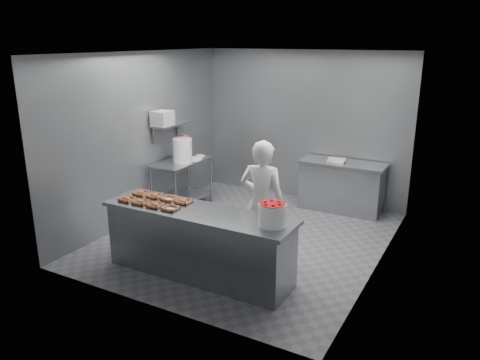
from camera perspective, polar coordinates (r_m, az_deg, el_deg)
name	(u,v)px	position (r m, az deg, el deg)	size (l,w,h in m)	color
floor	(247,238)	(7.38, 0.89, -7.03)	(4.50, 4.50, 0.00)	#4C4C51
ceiling	(248,53)	(6.75, 1.00, 15.25)	(4.50, 4.50, 0.00)	white
wall_back	(303,126)	(8.94, 7.74, 6.50)	(4.00, 0.04, 2.80)	slate
wall_left	(142,137)	(8.04, -11.81, 5.12)	(0.04, 4.50, 2.80)	slate
wall_right	(385,168)	(6.28, 17.29, 1.41)	(0.04, 4.50, 2.80)	slate
service_counter	(199,243)	(6.14, -5.06, -7.63)	(2.60, 0.70, 0.90)	slate
prep_table	(182,177)	(8.48, -7.07, 0.33)	(0.60, 1.20, 0.90)	slate
back_counter	(341,186)	(8.57, 12.25, -0.74)	(1.50, 0.60, 0.90)	slate
wall_shelf	(172,124)	(8.36, -8.26, 6.79)	(0.35, 0.90, 0.03)	slate
tray_0	(127,199)	(6.47, -13.59, -2.27)	(0.19, 0.18, 0.06)	tan
tray_1	(141,202)	(6.32, -11.97, -2.63)	(0.19, 0.18, 0.06)	tan
tray_2	(155,205)	(6.17, -10.26, -3.01)	(0.19, 0.18, 0.06)	tan
tray_3	(171,208)	(6.03, -8.46, -3.43)	(0.19, 0.18, 0.04)	tan
tray_4	(141,193)	(6.67, -11.94, -1.57)	(0.19, 0.18, 0.06)	tan
tray_5	(155,196)	(6.52, -10.33, -1.90)	(0.19, 0.18, 0.06)	tan
tray_6	(169,199)	(6.38, -8.62, -2.27)	(0.19, 0.18, 0.04)	tan
tray_7	(184,201)	(6.24, -6.89, -2.60)	(0.19, 0.18, 0.06)	tan
worker	(262,203)	(6.34, 2.72, -2.77)	(0.63, 0.41, 1.73)	silver
strawberry_tub	(272,214)	(5.45, 3.96, -4.11)	(0.33, 0.33, 0.27)	white
glaze_bucket	(182,150)	(8.26, -7.03, 3.67)	(0.35, 0.33, 0.51)	white
bucket_lid	(194,159)	(8.47, -5.60, 2.60)	(0.29, 0.29, 0.02)	white
rag	(200,156)	(8.68, -4.88, 2.97)	(0.14, 0.12, 0.02)	#CCB28C
appliance	(162,118)	(8.12, -9.45, 7.44)	(0.29, 0.33, 0.25)	gray
paper_stack	(337,160)	(8.47, 11.71, 2.41)	(0.30, 0.22, 0.05)	silver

